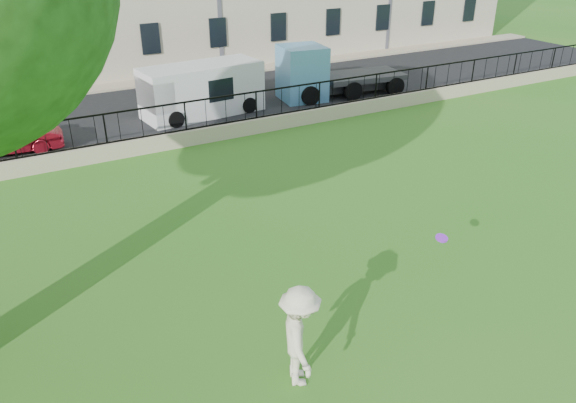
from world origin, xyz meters
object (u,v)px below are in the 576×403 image
frisbee (442,238)px  blue_truck (340,70)px  red_sedan (7,137)px  man (300,336)px  white_van (202,90)px

frisbee → blue_truck: bearing=63.1°
frisbee → red_sedan: frisbee is taller
man → red_sedan: 15.75m
white_van → blue_truck: size_ratio=0.87×
frisbee → white_van: size_ratio=0.05×
man → red_sedan: man is taller
white_van → blue_truck: blue_truck is taller
blue_truck → man: bearing=-118.1°
red_sedan → white_van: 8.18m
red_sedan → white_van: bearing=-76.8°
white_van → man: bearing=-111.3°
red_sedan → blue_truck: 15.23m
man → blue_truck: 19.70m
man → frisbee: bearing=-61.4°
frisbee → red_sedan: (-7.41, 14.78, -1.10)m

